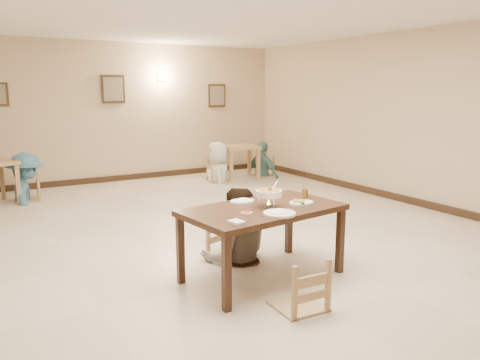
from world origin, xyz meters
TOP-DOWN VIEW (x-y plane):
  - floor at (0.00, 0.00)m, footprint 10.00×10.00m
  - ceiling at (0.00, 0.00)m, footprint 10.00×10.00m
  - wall_back at (0.00, 5.00)m, footprint 10.00×0.00m
  - wall_right at (4.00, 0.00)m, footprint 0.00×10.00m
  - baseboard_back at (0.00, 4.97)m, footprint 8.00×0.06m
  - baseboard_right at (3.97, 0.00)m, footprint 0.06×10.00m
  - picture_b at (0.10, 4.96)m, footprint 0.50×0.04m
  - picture_c at (2.60, 4.96)m, footprint 0.45×0.04m
  - wall_sconce at (1.20, 4.96)m, footprint 0.16×0.05m
  - main_table at (-0.10, -1.23)m, footprint 1.75×1.13m
  - chair_far at (-0.08, -0.51)m, footprint 0.44×0.44m
  - chair_near at (-0.20, -2.00)m, footprint 0.44×0.44m
  - main_diner at (-0.07, -0.62)m, footprint 1.01×0.89m
  - curry_warmer at (-0.04, -1.26)m, footprint 0.31×0.28m
  - rice_plate_far at (-0.17, -0.94)m, footprint 0.28×0.28m
  - rice_plate_near at (-0.12, -1.57)m, footprint 0.32×0.32m
  - fried_plate at (0.33, -1.33)m, footprint 0.27×0.27m
  - chili_dish at (-0.39, -1.38)m, footprint 0.11×0.11m
  - napkin_cutlery at (-0.64, -1.63)m, footprint 0.15×0.23m
  - drink_glass at (0.54, -1.12)m, footprint 0.07×0.07m
  - bg_table_right at (2.61, 3.86)m, footprint 0.90×0.90m
  - bg_chair_lr at (-1.85, 3.90)m, footprint 0.42×0.42m
  - bg_chair_rl at (2.01, 3.80)m, footprint 0.42×0.42m
  - bg_chair_rr at (3.22, 3.86)m, footprint 0.41×0.41m
  - bg_diner_b at (-1.85, 3.90)m, footprint 0.73×1.18m
  - bg_diner_c at (2.01, 3.80)m, footprint 0.82×1.00m
  - bg_diner_d at (3.22, 3.86)m, footprint 0.63×1.02m

SIDE VIEW (x-z plane):
  - floor at x=0.00m, z-range 0.00..0.00m
  - baseboard_back at x=0.00m, z-range 0.00..0.12m
  - baseboard_right at x=3.97m, z-range 0.00..0.12m
  - bg_chair_rr at x=3.22m, z-range 0.00..0.88m
  - bg_chair_lr at x=-1.85m, z-range 0.00..0.89m
  - bg_chair_rl at x=2.01m, z-range 0.00..0.90m
  - chair_near at x=-0.20m, z-range 0.00..0.93m
  - chair_far at x=-0.08m, z-range 0.00..0.93m
  - bg_table_right at x=2.61m, z-range 0.24..0.99m
  - main_table at x=-0.10m, z-range 0.31..1.08m
  - chili_dish at x=-0.39m, z-range 0.77..0.80m
  - napkin_cutlery at x=-0.64m, z-range 0.77..0.80m
  - rice_plate_far at x=-0.17m, z-range 0.76..0.82m
  - rice_plate_near at x=-0.12m, z-range 0.75..0.83m
  - fried_plate at x=0.33m, z-range 0.76..0.82m
  - bg_diner_d at x=3.22m, z-range 0.00..1.62m
  - drink_glass at x=0.54m, z-range 0.77..0.91m
  - main_diner at x=-0.07m, z-range 0.00..1.73m
  - bg_diner_c at x=2.01m, z-range 0.00..1.75m
  - bg_diner_b at x=-1.85m, z-range 0.00..1.76m
  - curry_warmer at x=-0.04m, z-range 0.79..1.05m
  - wall_back at x=0.00m, z-range -3.50..6.50m
  - wall_right at x=4.00m, z-range -3.50..6.50m
  - picture_c at x=2.60m, z-range 1.57..2.12m
  - picture_b at x=0.10m, z-range 1.70..2.30m
  - wall_sconce at x=1.20m, z-range 2.19..2.41m
  - ceiling at x=0.00m, z-range 3.00..3.00m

